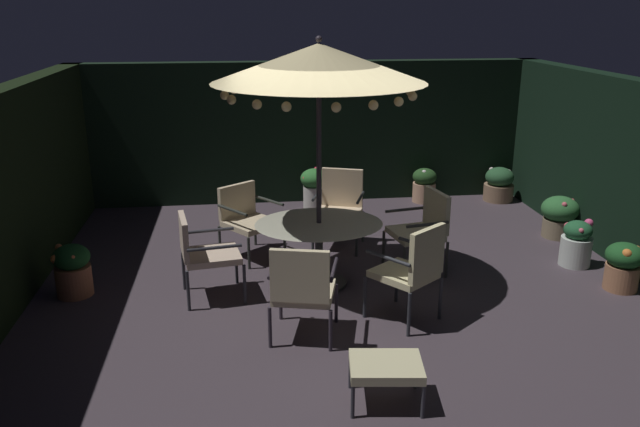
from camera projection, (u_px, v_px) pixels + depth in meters
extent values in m
cube|color=#3D343A|center=(343.00, 289.00, 7.38)|extent=(7.54, 7.56, 0.02)
cube|color=black|center=(309.00, 132.00, 10.45)|extent=(7.54, 0.30, 2.26)
cylinder|color=#2E302F|center=(319.00, 282.00, 7.49)|extent=(0.64, 0.64, 0.03)
cylinder|color=#2E302F|center=(319.00, 255.00, 7.38)|extent=(0.09, 0.09, 0.73)
ellipsoid|color=#B3B29A|center=(319.00, 224.00, 7.26)|extent=(1.46, 1.21, 0.03)
cylinder|color=#312A34|center=(319.00, 182.00, 7.11)|extent=(0.06, 0.06, 2.46)
cone|color=beige|center=(319.00, 63.00, 6.71)|extent=(2.30, 2.30, 0.41)
sphere|color=#312A34|center=(319.00, 39.00, 6.63)|extent=(0.07, 0.07, 0.07)
sphere|color=#F9DB8C|center=(411.00, 92.00, 6.90)|extent=(0.10, 0.10, 0.10)
sphere|color=#F9DB8C|center=(396.00, 88.00, 7.25)|extent=(0.10, 0.10, 0.10)
sphere|color=#F9DB8C|center=(371.00, 85.00, 7.55)|extent=(0.10, 0.10, 0.10)
sphere|color=#F9DB8C|center=(340.00, 83.00, 7.72)|extent=(0.10, 0.10, 0.10)
sphere|color=#F9DB8C|center=(311.00, 83.00, 7.75)|extent=(0.10, 0.10, 0.10)
sphere|color=#F9DB8C|center=(276.00, 84.00, 7.62)|extent=(0.10, 0.10, 0.10)
sphere|color=#F9DB8C|center=(252.00, 86.00, 7.40)|extent=(0.10, 0.10, 0.10)
sphere|color=#F9DB8C|center=(234.00, 90.00, 7.10)|extent=(0.10, 0.10, 0.10)
sphere|color=#F9DB8C|center=(225.00, 95.00, 6.65)|extent=(0.10, 0.10, 0.10)
sphere|color=#F9DB8C|center=(231.00, 100.00, 6.34)|extent=(0.10, 0.10, 0.10)
sphere|color=#F9DB8C|center=(257.00, 104.00, 6.04)|extent=(0.10, 0.10, 0.10)
sphere|color=#F9DB8C|center=(286.00, 107.00, 5.91)|extent=(0.10, 0.10, 0.10)
sphere|color=#F9DB8C|center=(336.00, 107.00, 5.87)|extent=(0.10, 0.10, 0.10)
sphere|color=#F9DB8C|center=(373.00, 105.00, 6.00)|extent=(0.10, 0.10, 0.10)
sphere|color=#F9DB8C|center=(399.00, 102.00, 6.22)|extent=(0.10, 0.10, 0.10)
sphere|color=#F9DB8C|center=(413.00, 96.00, 6.59)|extent=(0.10, 0.10, 0.10)
cylinder|color=#2F2831|center=(281.00, 301.00, 6.58)|extent=(0.04, 0.04, 0.42)
cylinder|color=#2F2831|center=(336.00, 303.00, 6.52)|extent=(0.04, 0.04, 0.42)
cylinder|color=#2F2831|center=(270.00, 327.00, 6.03)|extent=(0.04, 0.04, 0.42)
cylinder|color=#2F2831|center=(331.00, 331.00, 5.97)|extent=(0.04, 0.04, 0.42)
cube|color=beige|center=(304.00, 292.00, 6.20)|extent=(0.68, 0.68, 0.07)
cube|color=beige|center=(300.00, 276.00, 5.85)|extent=(0.55, 0.19, 0.51)
cylinder|color=#2F2831|center=(274.00, 267.00, 6.15)|extent=(0.17, 0.55, 0.04)
cylinder|color=#2F2831|center=(334.00, 269.00, 6.09)|extent=(0.17, 0.55, 0.04)
cylinder|color=#2B2D32|center=(365.00, 297.00, 6.62)|extent=(0.04, 0.04, 0.46)
cylinder|color=#2B2D32|center=(397.00, 282.00, 6.97)|extent=(0.04, 0.04, 0.46)
cylinder|color=#2B2D32|center=(409.00, 315.00, 6.23)|extent=(0.04, 0.04, 0.46)
cylinder|color=#2B2D32|center=(440.00, 298.00, 6.59)|extent=(0.04, 0.04, 0.46)
cube|color=beige|center=(404.00, 274.00, 6.52)|extent=(0.75, 0.76, 0.07)
cube|color=beige|center=(427.00, 254.00, 6.25)|extent=(0.44, 0.36, 0.52)
cylinder|color=#2B2D32|center=(388.00, 258.00, 6.27)|extent=(0.36, 0.45, 0.04)
cylinder|color=#2B2D32|center=(420.00, 245.00, 6.62)|extent=(0.36, 0.45, 0.04)
cylinder|color=#2D2E2D|center=(404.00, 266.00, 7.43)|extent=(0.04, 0.04, 0.45)
cylinder|color=#2D2E2D|center=(383.00, 248.00, 7.97)|extent=(0.04, 0.04, 0.45)
cylinder|color=#2D2E2D|center=(447.00, 260.00, 7.59)|extent=(0.04, 0.04, 0.45)
cylinder|color=#2D2E2D|center=(424.00, 243.00, 8.13)|extent=(0.04, 0.04, 0.45)
cube|color=beige|center=(415.00, 234.00, 7.70)|extent=(0.64, 0.67, 0.07)
cube|color=beige|center=(436.00, 210.00, 7.69)|extent=(0.17, 0.57, 0.48)
cylinder|color=#2D2E2D|center=(428.00, 225.00, 7.36)|extent=(0.53, 0.14, 0.04)
cylinder|color=#2D2E2D|center=(405.00, 210.00, 7.90)|extent=(0.53, 0.14, 0.04)
cylinder|color=#2D3133|center=(356.00, 240.00, 8.24)|extent=(0.04, 0.04, 0.43)
cylinder|color=#2D3133|center=(313.00, 237.00, 8.36)|extent=(0.04, 0.04, 0.43)
cylinder|color=#2D3133|center=(363.00, 227.00, 8.75)|extent=(0.04, 0.04, 0.43)
cylinder|color=#2D3133|center=(321.00, 224.00, 8.87)|extent=(0.04, 0.04, 0.43)
cube|color=beige|center=(338.00, 214.00, 8.48)|extent=(0.71, 0.69, 0.07)
cube|color=beige|center=(342.00, 187.00, 8.63)|extent=(0.54, 0.24, 0.52)
cylinder|color=#2D3133|center=(360.00, 197.00, 8.34)|extent=(0.21, 0.51, 0.04)
cylinder|color=#2D3133|center=(317.00, 195.00, 8.46)|extent=(0.21, 0.51, 0.04)
cylinder|color=#2C302B|center=(285.00, 241.00, 8.24)|extent=(0.04, 0.04, 0.41)
cylinder|color=#2C302B|center=(249.00, 253.00, 7.85)|extent=(0.04, 0.04, 0.41)
cylinder|color=#2C302B|center=(255.00, 230.00, 8.64)|extent=(0.04, 0.04, 0.41)
cylinder|color=#2C302B|center=(220.00, 241.00, 8.25)|extent=(0.04, 0.04, 0.41)
cube|color=beige|center=(252.00, 224.00, 8.17)|extent=(0.81, 0.81, 0.07)
cube|color=beige|center=(237.00, 200.00, 8.28)|extent=(0.48, 0.39, 0.43)
cylinder|color=#2C302B|center=(269.00, 200.00, 8.29)|extent=(0.38, 0.47, 0.04)
cylinder|color=#2C302B|center=(232.00, 210.00, 7.90)|extent=(0.38, 0.47, 0.04)
cylinder|color=#2B2C31|center=(236.00, 265.00, 7.43)|extent=(0.04, 0.04, 0.45)
cylinder|color=#2B2C31|center=(245.00, 284.00, 6.92)|extent=(0.04, 0.04, 0.45)
cylinder|color=#2B2C31|center=(184.00, 271.00, 7.27)|extent=(0.04, 0.04, 0.45)
cylinder|color=#2B2C31|center=(188.00, 291.00, 6.76)|extent=(0.04, 0.04, 0.45)
cube|color=beige|center=(212.00, 256.00, 7.02)|extent=(0.67, 0.63, 0.07)
cube|color=beige|center=(184.00, 237.00, 6.86)|extent=(0.14, 0.54, 0.43)
cylinder|color=#2B2C31|center=(208.00, 231.00, 7.21)|extent=(0.57, 0.13, 0.04)
cylinder|color=#2B2C31|center=(215.00, 248.00, 6.70)|extent=(0.57, 0.13, 0.04)
cylinder|color=#2D2D34|center=(350.00, 373.00, 5.41)|extent=(0.03, 0.03, 0.29)
cylinder|color=#2D2D34|center=(416.00, 373.00, 5.41)|extent=(0.03, 0.03, 0.29)
cylinder|color=#2D2D34|center=(353.00, 402.00, 5.01)|extent=(0.03, 0.03, 0.29)
cylinder|color=#2D2D34|center=(423.00, 402.00, 5.01)|extent=(0.03, 0.03, 0.29)
cube|color=beige|center=(386.00, 367.00, 5.15)|extent=(0.63, 0.52, 0.08)
cylinder|color=silver|center=(575.00, 251.00, 7.98)|extent=(0.38, 0.38, 0.36)
ellipsoid|color=#205530|center=(578.00, 230.00, 7.89)|extent=(0.34, 0.34, 0.24)
sphere|color=#DC477C|center=(589.00, 223.00, 7.90)|extent=(0.11, 0.11, 0.11)
sphere|color=#DC5362|center=(568.00, 226.00, 7.97)|extent=(0.11, 0.11, 0.11)
sphere|color=#D55F6F|center=(581.00, 231.00, 7.74)|extent=(0.06, 0.06, 0.06)
cylinder|color=#84654C|center=(498.00, 192.00, 10.65)|extent=(0.49, 0.49, 0.27)
ellipsoid|color=#254E2C|center=(500.00, 177.00, 10.57)|extent=(0.46, 0.46, 0.32)
sphere|color=silver|center=(508.00, 172.00, 10.59)|extent=(0.11, 0.11, 0.11)
sphere|color=silver|center=(491.00, 170.00, 10.69)|extent=(0.08, 0.08, 0.08)
sphere|color=silver|center=(499.00, 177.00, 10.45)|extent=(0.09, 0.09, 0.09)
cylinder|color=beige|center=(314.00, 197.00, 10.21)|extent=(0.36, 0.36, 0.37)
ellipsoid|color=#307131|center=(314.00, 178.00, 10.11)|extent=(0.44, 0.44, 0.31)
sphere|color=#CC353A|center=(323.00, 176.00, 10.15)|extent=(0.09, 0.09, 0.09)
sphere|color=#CC2842|center=(317.00, 170.00, 10.22)|extent=(0.10, 0.10, 0.10)
sphere|color=red|center=(307.00, 172.00, 10.17)|extent=(0.07, 0.07, 0.07)
sphere|color=red|center=(305.00, 178.00, 10.01)|extent=(0.09, 0.09, 0.09)
sphere|color=#D42F42|center=(316.00, 179.00, 9.99)|extent=(0.09, 0.09, 0.09)
cylinder|color=#9F6948|center=(621.00, 277.00, 7.30)|extent=(0.37, 0.37, 0.30)
ellipsoid|color=#1B4B20|center=(625.00, 255.00, 7.22)|extent=(0.42, 0.42, 0.29)
sphere|color=orange|center=(637.00, 248.00, 7.23)|extent=(0.06, 0.06, 0.06)
sphere|color=orange|center=(616.00, 248.00, 7.26)|extent=(0.08, 0.08, 0.08)
sphere|color=orange|center=(627.00, 254.00, 7.07)|extent=(0.11, 0.11, 0.11)
cylinder|color=#A36041|center=(74.00, 281.00, 7.15)|extent=(0.39, 0.39, 0.34)
ellipsoid|color=#18491E|center=(71.00, 257.00, 7.07)|extent=(0.40, 0.40, 0.28)
sphere|color=orange|center=(82.00, 254.00, 7.04)|extent=(0.09, 0.09, 0.09)
sphere|color=orange|center=(75.00, 250.00, 7.16)|extent=(0.06, 0.06, 0.06)
sphere|color=orange|center=(59.00, 247.00, 7.10)|extent=(0.08, 0.08, 0.08)
sphere|color=orange|center=(56.00, 259.00, 6.95)|extent=(0.10, 0.10, 0.10)
sphere|color=#ED7845|center=(73.00, 258.00, 6.92)|extent=(0.07, 0.07, 0.07)
cylinder|color=#7E6D52|center=(558.00, 228.00, 8.98)|extent=(0.43, 0.43, 0.26)
ellipsoid|color=#2C6331|center=(560.00, 209.00, 8.90)|extent=(0.51, 0.51, 0.36)
sphere|color=#EA5461|center=(572.00, 201.00, 8.93)|extent=(0.07, 0.07, 0.07)
sphere|color=#D85E70|center=(551.00, 201.00, 9.04)|extent=(0.07, 0.07, 0.07)
sphere|color=#D35863|center=(564.00, 205.00, 8.69)|extent=(0.07, 0.07, 0.07)
cylinder|color=tan|center=(424.00, 192.00, 10.58)|extent=(0.37, 0.37, 0.32)
ellipsoid|color=#21431C|center=(425.00, 177.00, 10.49)|extent=(0.39, 0.39, 0.27)
sphere|color=silver|center=(432.00, 175.00, 10.50)|extent=(0.08, 0.08, 0.08)
sphere|color=silver|center=(420.00, 175.00, 10.59)|extent=(0.07, 0.07, 0.07)
sphere|color=silver|center=(424.00, 172.00, 10.38)|extent=(0.08, 0.08, 0.08)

